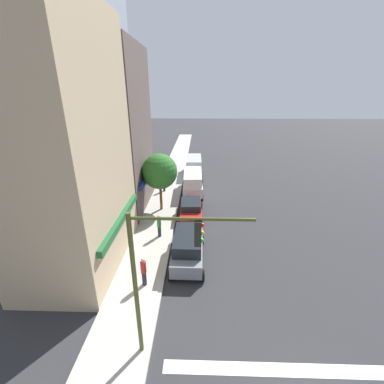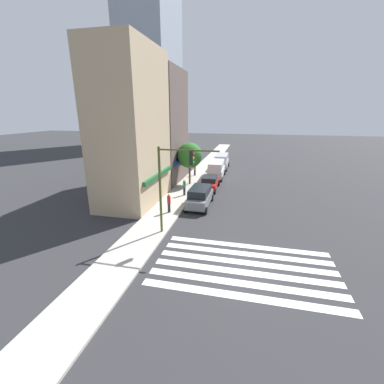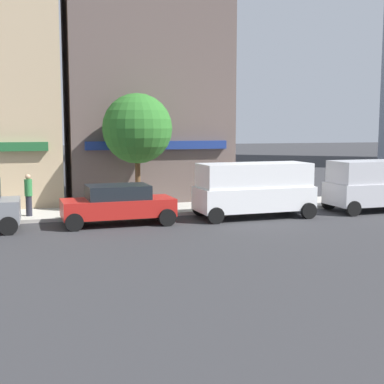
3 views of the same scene
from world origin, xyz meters
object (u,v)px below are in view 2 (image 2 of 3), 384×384
object	(u,v)px
van_white	(216,169)
street_tree	(190,155)
pedestrian_green_top	(184,187)
sedan_red	(210,182)
pedestrian_orange_vest	(195,169)
pedestrian_red_jacket	(169,203)
suv_grey	(200,196)
van_silver	(222,161)
traffic_signal	(172,177)

from	to	relation	value
van_white	street_tree	xyz separation A→B (m)	(-4.50, 2.80, 2.51)
pedestrian_green_top	sedan_red	bearing A→B (deg)	175.14
pedestrian_orange_vest	pedestrian_red_jacket	xyz separation A→B (m)	(-14.56, -0.77, 0.00)
pedestrian_red_jacket	street_tree	xyz separation A→B (m)	(9.98, 0.44, 2.72)
van_white	pedestrian_green_top	size ratio (longest dim) A/B	2.85
suv_grey	pedestrian_green_top	size ratio (longest dim) A/B	2.67
van_white	street_tree	bearing A→B (deg)	146.55
sedan_red	street_tree	xyz separation A→B (m)	(1.36, 2.80, 2.95)
van_white	van_silver	bearing A→B (deg)	-1.56
pedestrian_orange_vest	pedestrian_green_top	distance (m)	9.38
sedan_red	pedestrian_orange_vest	world-z (taller)	pedestrian_orange_vest
traffic_signal	pedestrian_green_top	size ratio (longest dim) A/B	3.77
van_silver	pedestrian_orange_vest	xyz separation A→B (m)	(-6.29, 3.13, -0.21)
sedan_red	street_tree	world-z (taller)	street_tree
sedan_red	pedestrian_orange_vest	distance (m)	6.71
pedestrian_orange_vest	street_tree	size ratio (longest dim) A/B	0.34
traffic_signal	street_tree	world-z (taller)	traffic_signal
van_silver	pedestrian_green_top	xyz separation A→B (m)	(-15.63, 2.27, -0.21)
suv_grey	pedestrian_red_jacket	distance (m)	3.48
traffic_signal	pedestrian_green_top	world-z (taller)	traffic_signal
suv_grey	pedestrian_red_jacket	world-z (taller)	suv_grey
van_white	pedestrian_orange_vest	xyz separation A→B (m)	(0.08, 3.13, -0.21)
traffic_signal	van_silver	bearing A→B (deg)	-1.75
van_silver	pedestrian_red_jacket	world-z (taller)	van_silver
traffic_signal	pedestrian_red_jacket	size ratio (longest dim) A/B	3.77
pedestrian_orange_vest	pedestrian_green_top	xyz separation A→B (m)	(-9.34, -0.86, 0.00)
traffic_signal	pedestrian_green_top	distance (m)	9.88
pedestrian_green_top	pedestrian_orange_vest	bearing A→B (deg)	-145.90
pedestrian_green_top	pedestrian_red_jacket	bearing A→B (deg)	27.85
suv_grey	pedestrian_red_jacket	xyz separation A→B (m)	(-2.55, 2.36, 0.04)
pedestrian_orange_vest	street_tree	bearing A→B (deg)	119.40
van_white	pedestrian_orange_vest	bearing A→B (deg)	87.05
street_tree	pedestrian_orange_vest	bearing A→B (deg)	4.12
van_silver	pedestrian_green_top	world-z (taller)	van_silver
pedestrian_green_top	suv_grey	bearing A→B (deg)	69.31
van_white	street_tree	distance (m)	5.86
traffic_signal	van_silver	size ratio (longest dim) A/B	1.32
van_white	pedestrian_orange_vest	size ratio (longest dim) A/B	2.85
street_tree	suv_grey	bearing A→B (deg)	-159.34
pedestrian_orange_vest	pedestrian_red_jacket	bearing A→B (deg)	118.29
pedestrian_green_top	van_white	bearing A→B (deg)	-164.93
van_white	pedestrian_green_top	bearing A→B (deg)	164.66
pedestrian_red_jacket	pedestrian_green_top	distance (m)	5.22
traffic_signal	van_white	size ratio (longest dim) A/B	1.32
sedan_red	pedestrian_green_top	bearing A→B (deg)	144.59
van_white	pedestrian_red_jacket	bearing A→B (deg)	169.17
pedestrian_orange_vest	van_white	bearing A→B (deg)	-156.11
suv_grey	pedestrian_green_top	distance (m)	3.50
pedestrian_red_jacket	pedestrian_orange_vest	bearing A→B (deg)	-103.99
pedestrian_red_jacket	suv_grey	bearing A→B (deg)	-149.80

